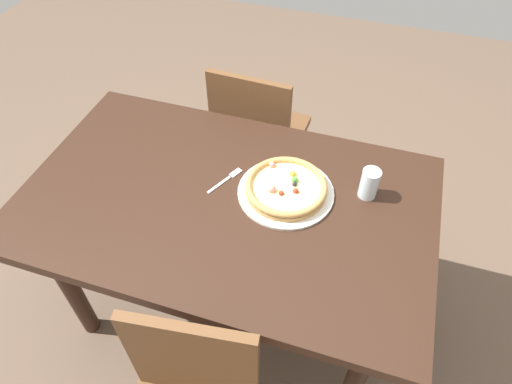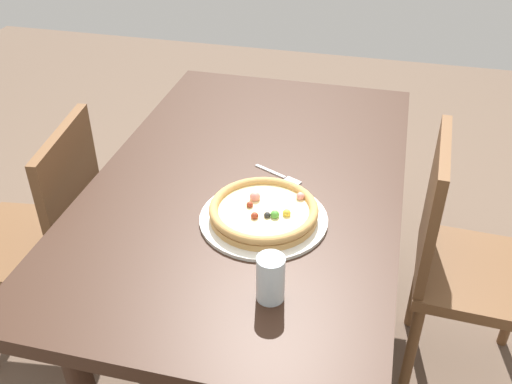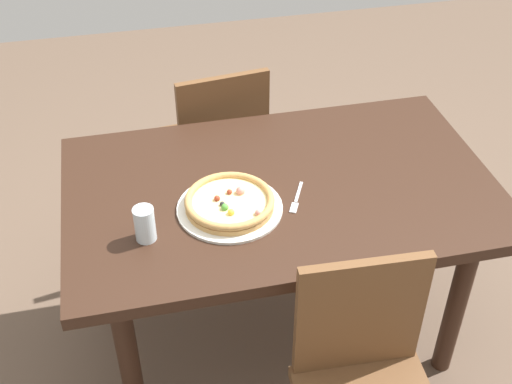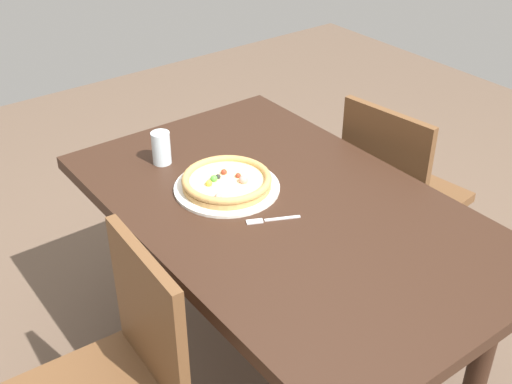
{
  "view_description": "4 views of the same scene",
  "coord_description": "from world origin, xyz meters",
  "views": [
    {
      "loc": [
        0.42,
        -0.98,
        1.94
      ],
      "look_at": [
        0.1,
        0.04,
        0.77
      ],
      "focal_mm": 31.85,
      "sensor_mm": 36.0,
      "label": 1
    },
    {
      "loc": [
        1.39,
        0.36,
        1.69
      ],
      "look_at": [
        0.1,
        0.04,
        0.77
      ],
      "focal_mm": 40.57,
      "sensor_mm": 36.0,
      "label": 2
    },
    {
      "loc": [
        0.48,
        1.73,
        2.13
      ],
      "look_at": [
        0.1,
        0.04,
        0.77
      ],
      "focal_mm": 46.93,
      "sensor_mm": 36.0,
      "label": 3
    },
    {
      "loc": [
        -1.28,
        1.08,
        1.85
      ],
      "look_at": [
        0.1,
        0.04,
        0.77
      ],
      "focal_mm": 45.37,
      "sensor_mm": 36.0,
      "label": 4
    }
  ],
  "objects": [
    {
      "name": "dining_table",
      "position": [
        0.0,
        0.0,
        0.66
      ],
      "size": [
        1.45,
        0.9,
        0.75
      ],
      "color": "#331E14",
      "rests_on": "ground"
    },
    {
      "name": "fork",
      "position": [
        -0.03,
        0.09,
        0.75
      ],
      "size": [
        0.09,
        0.16,
        0.0
      ],
      "rotation": [
        0.0,
        0.0,
        1.12
      ],
      "color": "silver",
      "rests_on": "dining_table"
    },
    {
      "name": "chair_far",
      "position": [
        -0.09,
        0.66,
        0.49
      ],
      "size": [
        0.42,
        0.42,
        0.88
      ],
      "rotation": [
        0.0,
        0.0,
        -0.05
      ],
      "color": "brown",
      "rests_on": "ground"
    },
    {
      "name": "pizza",
      "position": [
        0.19,
        0.09,
        0.78
      ],
      "size": [
        0.29,
        0.29,
        0.05
      ],
      "color": "tan",
      "rests_on": "plate"
    },
    {
      "name": "plate",
      "position": [
        0.19,
        0.09,
        0.76
      ],
      "size": [
        0.34,
        0.34,
        0.01
      ],
      "primitive_type": "cylinder",
      "color": "silver",
      "rests_on": "dining_table"
    },
    {
      "name": "drinking_glass",
      "position": [
        0.47,
        0.17,
        0.81
      ],
      "size": [
        0.06,
        0.06,
        0.12
      ],
      "primitive_type": "cylinder",
      "color": "silver",
      "rests_on": "dining_table"
    },
    {
      "name": "ground_plane",
      "position": [
        0.0,
        0.0,
        0.0
      ],
      "size": [
        6.0,
        6.0,
        0.0
      ],
      "primitive_type": "plane",
      "color": "brown"
    }
  ]
}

